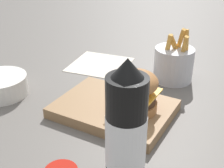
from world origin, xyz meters
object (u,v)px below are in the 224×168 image
object	(u,v)px
fries_basket	(174,64)
ketchup_bottle	(126,136)
side_bowl	(0,85)
serving_board	(112,108)
burger	(136,91)

from	to	relation	value
fries_basket	ketchup_bottle	bearing A→B (deg)	99.06
fries_basket	side_bowl	world-z (taller)	fries_basket
serving_board	side_bowl	bearing A→B (deg)	11.54
fries_basket	side_bowl	size ratio (longest dim) A/B	1.11
fries_basket	serving_board	bearing A→B (deg)	74.98
fries_basket	side_bowl	bearing A→B (deg)	39.68
ketchup_bottle	fries_basket	world-z (taller)	ketchup_bottle
ketchup_bottle	side_bowl	xyz separation A→B (m)	(0.42, -0.13, -0.08)
burger	fries_basket	size ratio (longest dim) A/B	0.63
serving_board	side_bowl	size ratio (longest dim) A/B	1.89
serving_board	side_bowl	world-z (taller)	side_bowl
fries_basket	side_bowl	distance (m)	0.45
burger	side_bowl	xyz separation A→B (m)	(0.34, 0.06, -0.04)
serving_board	burger	distance (m)	0.08
serving_board	burger	bearing A→B (deg)	-176.54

